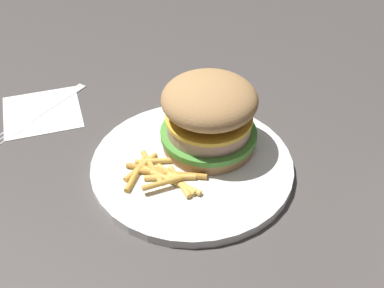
# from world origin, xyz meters

# --- Properties ---
(ground_plane) EXTENTS (1.60, 1.60, 0.00)m
(ground_plane) POSITION_xyz_m (0.00, 0.00, 0.00)
(ground_plane) COLOR #47423F
(plate) EXTENTS (0.26, 0.26, 0.01)m
(plate) POSITION_xyz_m (-0.02, 0.02, 0.01)
(plate) COLOR white
(plate) RESTS_ON ground_plane
(sandwich) EXTENTS (0.13, 0.13, 0.10)m
(sandwich) POSITION_xyz_m (-0.05, 0.00, 0.06)
(sandwich) COLOR tan
(sandwich) RESTS_ON plate
(fries_pile) EXTENTS (0.10, 0.10, 0.01)m
(fries_pile) POSITION_xyz_m (0.03, 0.03, 0.02)
(fries_pile) COLOR gold
(fries_pile) RESTS_ON plate
(napkin) EXTENTS (0.12, 0.12, 0.00)m
(napkin) POSITION_xyz_m (0.14, -0.18, 0.00)
(napkin) COLOR white
(napkin) RESTS_ON ground_plane
(fork) EXTENTS (0.15, 0.11, 0.00)m
(fork) POSITION_xyz_m (0.14, -0.17, 0.00)
(fork) COLOR silver
(fork) RESTS_ON napkin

